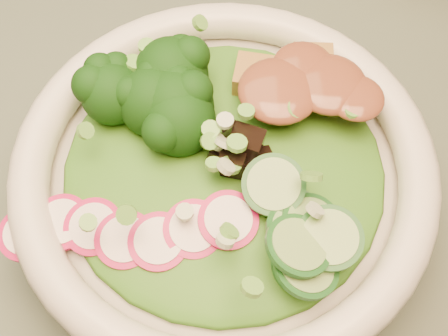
{
  "coord_description": "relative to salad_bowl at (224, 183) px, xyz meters",
  "views": [
    {
      "loc": [
        -0.21,
        -0.29,
        1.15
      ],
      "look_at": [
        -0.22,
        -0.09,
        0.81
      ],
      "focal_mm": 50.0,
      "sensor_mm": 36.0,
      "label": 1
    }
  ],
  "objects": [
    {
      "name": "salad_bowl",
      "position": [
        0.0,
        0.0,
        0.0
      ],
      "size": [
        0.27,
        0.27,
        0.07
      ],
      "rotation": [
        0.0,
        0.0,
        -0.29
      ],
      "color": "silver",
      "rests_on": "dining_table"
    },
    {
      "name": "lettuce_bed",
      "position": [
        -0.0,
        0.0,
        0.02
      ],
      "size": [
        0.2,
        0.2,
        0.02
      ],
      "primitive_type": "ellipsoid",
      "color": "#2A6815",
      "rests_on": "salad_bowl"
    },
    {
      "name": "broccoli_florets",
      "position": [
        -0.04,
        0.04,
        0.04
      ],
      "size": [
        0.1,
        0.09,
        0.04
      ],
      "primitive_type": null,
      "rotation": [
        0.0,
        0.0,
        -0.29
      ],
      "color": "black",
      "rests_on": "salad_bowl"
    },
    {
      "name": "radish_slices",
      "position": [
        -0.05,
        -0.05,
        0.02
      ],
      "size": [
        0.12,
        0.07,
        0.02
      ],
      "primitive_type": null,
      "rotation": [
        0.0,
        0.0,
        -0.29
      ],
      "color": "#B00D46",
      "rests_on": "salad_bowl"
    },
    {
      "name": "cucumber_slices",
      "position": [
        0.04,
        -0.05,
        0.03
      ],
      "size": [
        0.09,
        0.09,
        0.04
      ],
      "primitive_type": null,
      "rotation": [
        0.0,
        0.0,
        -0.29
      ],
      "color": "#7BAB5F",
      "rests_on": "salad_bowl"
    },
    {
      "name": "mushroom_heap",
      "position": [
        0.01,
        0.01,
        0.03
      ],
      "size": [
        0.09,
        0.09,
        0.04
      ],
      "primitive_type": null,
      "rotation": [
        0.0,
        0.0,
        -0.29
      ],
      "color": "black",
      "rests_on": "salad_bowl"
    },
    {
      "name": "tofu_cubes",
      "position": [
        0.05,
        0.04,
        0.03
      ],
      "size": [
        0.1,
        0.08,
        0.04
      ],
      "primitive_type": null,
      "rotation": [
        0.0,
        0.0,
        -0.29
      ],
      "color": "olive",
      "rests_on": "salad_bowl"
    },
    {
      "name": "peanut_sauce",
      "position": [
        0.05,
        0.04,
        0.05
      ],
      "size": [
        0.07,
        0.06,
        0.02
      ],
      "primitive_type": "ellipsoid",
      "color": "brown",
      "rests_on": "tofu_cubes"
    },
    {
      "name": "scallion_garnish",
      "position": [
        -0.0,
        0.0,
        0.04
      ],
      "size": [
        0.19,
        0.19,
        0.02
      ],
      "primitive_type": null,
      "color": "#62AA3C",
      "rests_on": "salad_bowl"
    }
  ]
}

